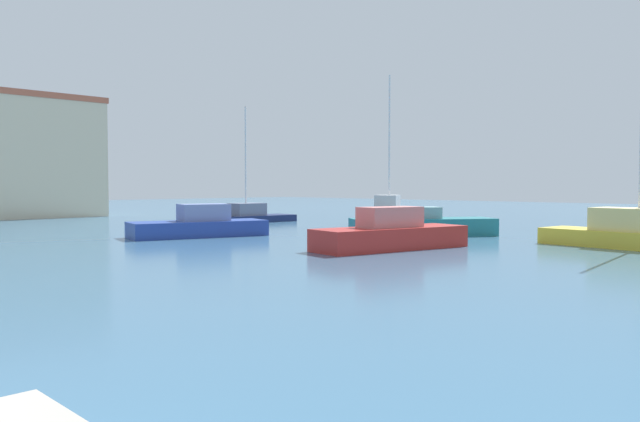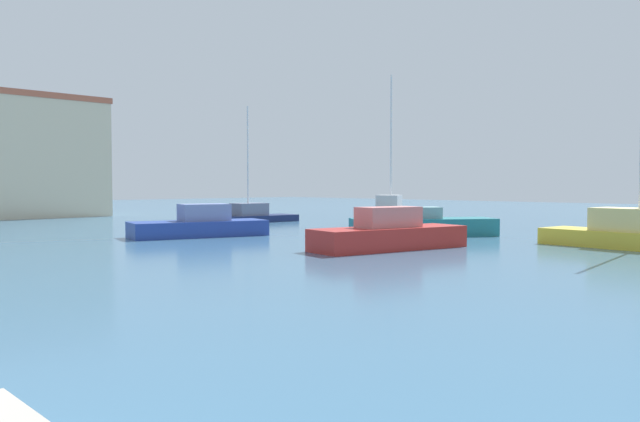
{
  "view_description": "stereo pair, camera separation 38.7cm",
  "coord_description": "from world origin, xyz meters",
  "px_view_note": "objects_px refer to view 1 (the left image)",
  "views": [
    {
      "loc": [
        0.43,
        -6.86,
        2.75
      ],
      "look_at": [
        23.29,
        16.19,
        1.38
      ],
      "focal_mm": 34.8,
      "sensor_mm": 36.0,
      "label": 1
    },
    {
      "loc": [
        0.71,
        -7.13,
        2.75
      ],
      "look_at": [
        23.29,
        16.19,
        1.38
      ],
      "focal_mm": 34.8,
      "sensor_mm": 36.0,
      "label": 2
    }
  ],
  "objects_px": {
    "sailboat_yellow_center_channel": "(636,234)",
    "motorboat_red_distant_east": "(391,234)",
    "sailboat_navy_distant_north": "(246,216)",
    "sailboat_grey_far_right": "(389,215)",
    "motorboat_teal_mid_harbor": "(422,225)",
    "motorboat_blue_outer_mooring": "(199,225)"
  },
  "relations": [
    {
      "from": "sailboat_yellow_center_channel",
      "to": "sailboat_grey_far_right",
      "type": "relative_size",
      "value": 1.11
    },
    {
      "from": "sailboat_yellow_center_channel",
      "to": "motorboat_teal_mid_harbor",
      "type": "distance_m",
      "value": 10.55
    },
    {
      "from": "sailboat_yellow_center_channel",
      "to": "sailboat_navy_distant_north",
      "type": "relative_size",
      "value": 1.31
    },
    {
      "from": "sailboat_yellow_center_channel",
      "to": "sailboat_navy_distant_north",
      "type": "xyz_separation_m",
      "value": [
        -0.34,
        26.75,
        -0.13
      ]
    },
    {
      "from": "motorboat_red_distant_east",
      "to": "sailboat_navy_distant_north",
      "type": "bearing_deg",
      "value": 69.27
    },
    {
      "from": "motorboat_teal_mid_harbor",
      "to": "sailboat_grey_far_right",
      "type": "relative_size",
      "value": 0.76
    },
    {
      "from": "sailboat_yellow_center_channel",
      "to": "motorboat_teal_mid_harbor",
      "type": "xyz_separation_m",
      "value": [
        -1.04,
        10.5,
        -0.06
      ]
    },
    {
      "from": "motorboat_teal_mid_harbor",
      "to": "motorboat_blue_outer_mooring",
      "type": "xyz_separation_m",
      "value": [
        -8.83,
        8.07,
        0.02
      ]
    },
    {
      "from": "motorboat_teal_mid_harbor",
      "to": "sailboat_grey_far_right",
      "type": "distance_m",
      "value": 7.92
    },
    {
      "from": "motorboat_blue_outer_mooring",
      "to": "motorboat_red_distant_east",
      "type": "bearing_deg",
      "value": -79.03
    },
    {
      "from": "sailboat_navy_distant_north",
      "to": "motorboat_blue_outer_mooring",
      "type": "xyz_separation_m",
      "value": [
        -9.53,
        -8.18,
        0.1
      ]
    },
    {
      "from": "sailboat_navy_distant_north",
      "to": "sailboat_grey_far_right",
      "type": "relative_size",
      "value": 0.85
    },
    {
      "from": "sailboat_grey_far_right",
      "to": "motorboat_blue_outer_mooring",
      "type": "distance_m",
      "value": 13.83
    },
    {
      "from": "sailboat_grey_far_right",
      "to": "sailboat_navy_distant_north",
      "type": "bearing_deg",
      "value": 112.65
    },
    {
      "from": "sailboat_navy_distant_north",
      "to": "motorboat_blue_outer_mooring",
      "type": "bearing_deg",
      "value": -139.36
    },
    {
      "from": "sailboat_yellow_center_channel",
      "to": "motorboat_red_distant_east",
      "type": "height_order",
      "value": "sailboat_yellow_center_channel"
    },
    {
      "from": "sailboat_yellow_center_channel",
      "to": "motorboat_red_distant_east",
      "type": "xyz_separation_m",
      "value": [
        -7.69,
        7.33,
        0.0
      ]
    },
    {
      "from": "motorboat_red_distant_east",
      "to": "motorboat_blue_outer_mooring",
      "type": "xyz_separation_m",
      "value": [
        -2.18,
        11.25,
        -0.04
      ]
    },
    {
      "from": "motorboat_red_distant_east",
      "to": "motorboat_teal_mid_harbor",
      "type": "distance_m",
      "value": 7.37
    },
    {
      "from": "sailboat_navy_distant_north",
      "to": "sailboat_grey_far_right",
      "type": "distance_m",
      "value": 10.85
    },
    {
      "from": "motorboat_teal_mid_harbor",
      "to": "sailboat_grey_far_right",
      "type": "height_order",
      "value": "sailboat_grey_far_right"
    },
    {
      "from": "motorboat_teal_mid_harbor",
      "to": "sailboat_navy_distant_north",
      "type": "relative_size",
      "value": 0.9
    }
  ]
}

